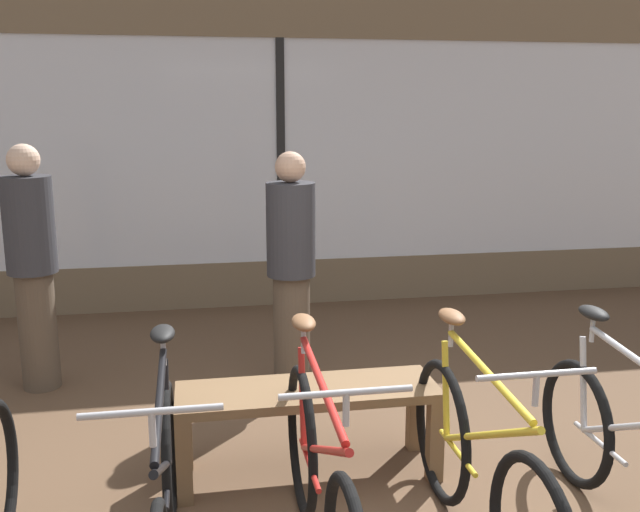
% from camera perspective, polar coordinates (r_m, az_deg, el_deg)
% --- Properties ---
extents(shop_back_wall, '(12.00, 0.08, 3.20)m').
position_cam_1_polar(shop_back_wall, '(7.02, -3.19, 9.19)').
color(shop_back_wall, '#7A664C').
rests_on(shop_back_wall, ground_plane).
extents(bicycle_left, '(0.46, 1.77, 1.03)m').
position_cam_1_polar(bicycle_left, '(3.13, -12.27, -18.85)').
color(bicycle_left, black).
rests_on(bicycle_left, ground_plane).
extents(bicycle_center_left, '(0.46, 1.81, 1.05)m').
position_cam_1_polar(bicycle_center_left, '(3.15, 0.02, -18.04)').
color(bicycle_center_left, black).
rests_on(bicycle_center_left, ground_plane).
extents(bicycle_center_right, '(0.46, 1.73, 1.05)m').
position_cam_1_polar(bicycle_center_right, '(3.35, 12.62, -16.53)').
color(bicycle_center_right, black).
rests_on(bicycle_center_right, ground_plane).
extents(bicycle_right, '(0.46, 1.67, 1.02)m').
position_cam_1_polar(bicycle_right, '(3.71, 23.65, -14.80)').
color(bicycle_right, black).
rests_on(bicycle_right, ground_plane).
extents(display_bench, '(1.40, 0.44, 0.50)m').
position_cam_1_polar(display_bench, '(3.91, -0.99, -11.75)').
color(display_bench, brown).
rests_on(display_bench, ground_plane).
extents(customer_near_rack, '(0.41, 0.41, 1.73)m').
position_cam_1_polar(customer_near_rack, '(5.32, -22.03, -0.52)').
color(customer_near_rack, brown).
rests_on(customer_near_rack, ground_plane).
extents(customer_by_window, '(0.48, 0.48, 1.68)m').
position_cam_1_polar(customer_by_window, '(4.96, -2.32, -0.84)').
color(customer_by_window, brown).
rests_on(customer_by_window, ground_plane).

